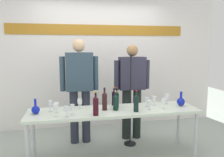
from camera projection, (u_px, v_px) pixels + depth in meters
ground_plane at (114, 157)px, 3.34m from camera, size 10.00×10.00×0.00m
back_wall at (99, 53)px, 4.55m from camera, size 4.99×0.11×3.00m
display_table at (114, 113)px, 3.24m from camera, size 2.45×0.61×0.72m
decanter_blue_left at (36, 109)px, 3.03m from camera, size 0.11×0.11×0.21m
decanter_blue_right at (181, 101)px, 3.45m from camera, size 0.12×0.12×0.22m
presenter_left at (79, 84)px, 3.72m from camera, size 0.63×0.22×1.74m
presenter_right at (132, 85)px, 3.91m from camera, size 0.63×0.22×1.65m
wine_bottle_0 at (105, 100)px, 3.20m from camera, size 0.07×0.07×0.33m
wine_bottle_1 at (114, 98)px, 3.45m from camera, size 0.06×0.06×0.29m
wine_bottle_2 at (116, 102)px, 3.20m from camera, size 0.07×0.07×0.28m
wine_bottle_3 at (136, 102)px, 3.12m from camera, size 0.07×0.07×0.30m
wine_bottle_4 at (117, 99)px, 3.31m from camera, size 0.07×0.07×0.31m
wine_bottle_5 at (96, 105)px, 2.95m from camera, size 0.07×0.07×0.32m
wine_glass_left_0 at (80, 101)px, 3.27m from camera, size 0.07×0.07×0.15m
wine_glass_left_1 at (50, 104)px, 3.12m from camera, size 0.06×0.06×0.16m
wine_glass_left_2 at (57, 105)px, 3.07m from camera, size 0.06×0.06×0.15m
wine_glass_left_3 at (56, 108)px, 2.90m from camera, size 0.07×0.07×0.17m
wine_glass_left_4 at (67, 109)px, 2.88m from camera, size 0.07×0.07×0.14m
wine_glass_left_5 at (72, 108)px, 2.97m from camera, size 0.06×0.06×0.14m
wine_glass_right_0 at (150, 103)px, 3.21m from camera, size 0.06×0.06×0.14m
wine_glass_right_1 at (147, 100)px, 3.37m from camera, size 0.06×0.06×0.14m
wine_glass_right_2 at (167, 97)px, 3.54m from camera, size 0.07×0.07×0.16m
wine_glass_right_3 at (164, 101)px, 3.27m from camera, size 0.07×0.07×0.15m
wine_glass_right_4 at (154, 99)px, 3.46m from camera, size 0.06×0.06×0.14m
microphone_stand at (130, 115)px, 3.70m from camera, size 0.20×0.20×1.52m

